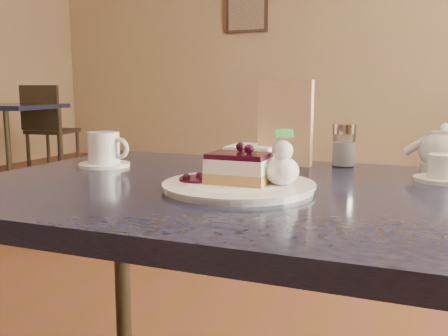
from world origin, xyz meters
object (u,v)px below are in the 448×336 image
at_px(coffee_set, 105,151).
at_px(bg_table_far_left, 3,177).
at_px(tea_set, 443,156).
at_px(main_table, 247,222).
at_px(cheesecake_slice, 239,168).
at_px(dessert_plate, 239,186).

height_order(coffee_set, bg_table_far_left, coffee_set).
distance_m(coffee_set, tea_set, 0.75).
bearing_deg(bg_table_far_left, main_table, -46.51).
height_order(main_table, bg_table_far_left, bg_table_far_left).
height_order(main_table, cheesecake_slice, cheesecake_slice).
height_order(cheesecake_slice, coffee_set, coffee_set).
bearing_deg(dessert_plate, cheesecake_slice, 0.00).
bearing_deg(main_table, coffee_set, 166.26).
bearing_deg(tea_set, cheesecake_slice, -137.19).
height_order(coffee_set, tea_set, tea_set).
relative_size(main_table, dessert_plate, 4.10).
bearing_deg(main_table, tea_set, 37.80).
distance_m(main_table, cheesecake_slice, 0.12).
relative_size(cheesecake_slice, bg_table_far_left, 0.06).
distance_m(cheesecake_slice, tea_set, 0.47).
bearing_deg(dessert_plate, bg_table_far_left, 142.03).
xyz_separation_m(coffee_set, tea_set, (0.73, 0.18, 0.00)).
distance_m(main_table, tea_set, 0.45).
xyz_separation_m(dessert_plate, cheesecake_slice, (0.00, 0.00, 0.03)).
distance_m(cheesecake_slice, coffee_set, 0.41).
bearing_deg(coffee_set, cheesecake_slice, -19.38).
height_order(dessert_plate, coffee_set, coffee_set).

